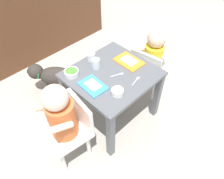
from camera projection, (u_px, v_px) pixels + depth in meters
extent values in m
plane|color=#9E998E|center=(112.00, 114.00, 1.86)|extent=(7.00, 7.00, 0.00)
cube|color=#56331E|center=(20.00, 9.00, 2.12)|extent=(1.79, 0.39, 1.02)
cube|color=#515459|center=(112.00, 75.00, 1.53)|extent=(0.58, 0.55, 0.03)
cube|color=#515459|center=(111.00, 136.00, 1.45)|extent=(0.04, 0.04, 0.44)
cube|color=#515459|center=(157.00, 96.00, 1.71)|extent=(0.04, 0.04, 0.44)
cube|color=#515459|center=(66.00, 98.00, 1.69)|extent=(0.04, 0.04, 0.44)
cube|color=#515459|center=(113.00, 67.00, 1.95)|extent=(0.04, 0.04, 0.44)
cube|color=white|center=(66.00, 132.00, 1.44)|extent=(0.31, 0.31, 0.02)
cube|color=white|center=(81.00, 112.00, 1.41)|extent=(0.06, 0.27, 0.22)
cylinder|color=#D86633|center=(62.00, 119.00, 1.34)|extent=(0.17, 0.17, 0.27)
sphere|color=beige|center=(55.00, 98.00, 1.19)|extent=(0.15, 0.15, 0.15)
cylinder|color=white|center=(50.00, 140.00, 1.55)|extent=(0.03, 0.03, 0.24)
cylinder|color=white|center=(63.00, 161.00, 1.44)|extent=(0.03, 0.03, 0.24)
cylinder|color=white|center=(74.00, 126.00, 1.63)|extent=(0.03, 0.03, 0.24)
cylinder|color=white|center=(88.00, 145.00, 1.52)|extent=(0.03, 0.03, 0.24)
cylinder|color=beige|center=(46.00, 106.00, 1.32)|extent=(0.15, 0.06, 0.09)
cylinder|color=beige|center=(61.00, 127.00, 1.21)|extent=(0.15, 0.06, 0.09)
cube|color=white|center=(151.00, 68.00, 1.89)|extent=(0.32, 0.32, 0.02)
cube|color=white|center=(145.00, 65.00, 1.74)|extent=(0.06, 0.27, 0.22)
cylinder|color=yellow|center=(153.00, 57.00, 1.81)|extent=(0.16, 0.16, 0.22)
sphere|color=beige|center=(157.00, 39.00, 1.69)|extent=(0.15, 0.15, 0.15)
cylinder|color=white|center=(164.00, 78.00, 2.00)|extent=(0.03, 0.03, 0.24)
cylinder|color=white|center=(146.00, 69.00, 2.09)|extent=(0.03, 0.03, 0.24)
cylinder|color=white|center=(154.00, 90.00, 1.89)|extent=(0.03, 0.03, 0.24)
cylinder|color=white|center=(134.00, 81.00, 1.97)|extent=(0.03, 0.03, 0.24)
cylinder|color=beige|center=(166.00, 53.00, 1.76)|extent=(0.15, 0.06, 0.09)
cylinder|color=beige|center=(148.00, 45.00, 1.83)|extent=(0.15, 0.06, 0.09)
ellipsoid|color=#332D28|center=(57.00, 76.00, 1.92)|extent=(0.32, 0.34, 0.18)
sphere|color=#332D28|center=(36.00, 71.00, 1.90)|extent=(0.13, 0.13, 0.13)
sphere|color=black|center=(30.00, 72.00, 1.90)|extent=(0.06, 0.06, 0.06)
torus|color=green|center=(40.00, 73.00, 1.91)|extent=(0.11, 0.10, 0.11)
sphere|color=#332D28|center=(72.00, 74.00, 1.89)|extent=(0.05, 0.05, 0.05)
cylinder|color=#332D28|center=(52.00, 82.00, 2.05)|extent=(0.04, 0.04, 0.11)
cylinder|color=#332D28|center=(49.00, 90.00, 1.98)|extent=(0.04, 0.04, 0.11)
cylinder|color=#332D28|center=(69.00, 84.00, 2.04)|extent=(0.04, 0.04, 0.11)
cylinder|color=#332D28|center=(67.00, 91.00, 1.97)|extent=(0.04, 0.04, 0.11)
cube|color=#388CD8|center=(93.00, 86.00, 1.43)|extent=(0.14, 0.19, 0.01)
cube|color=white|center=(93.00, 85.00, 1.43)|extent=(0.08, 0.11, 0.01)
cube|color=orange|center=(129.00, 61.00, 1.61)|extent=(0.15, 0.21, 0.01)
cube|color=white|center=(129.00, 61.00, 1.60)|extent=(0.08, 0.12, 0.01)
cylinder|color=white|center=(91.00, 57.00, 1.61)|extent=(0.06, 0.06, 0.06)
cylinder|color=silver|center=(91.00, 59.00, 1.62)|extent=(0.06, 0.06, 0.02)
cylinder|color=white|center=(96.00, 64.00, 1.54)|extent=(0.06, 0.06, 0.07)
cylinder|color=silver|center=(96.00, 66.00, 1.56)|extent=(0.05, 0.05, 0.03)
cylinder|color=white|center=(117.00, 92.00, 1.37)|extent=(0.08, 0.08, 0.04)
cylinder|color=#B26633|center=(118.00, 90.00, 1.36)|extent=(0.06, 0.06, 0.01)
cylinder|color=white|center=(72.00, 73.00, 1.50)|extent=(0.10, 0.10, 0.04)
cylinder|color=#4C8C33|center=(71.00, 71.00, 1.49)|extent=(0.08, 0.08, 0.01)
cylinder|color=silver|center=(135.00, 82.00, 1.46)|extent=(0.07, 0.02, 0.01)
ellipsoid|color=silver|center=(138.00, 78.00, 1.49)|extent=(0.03, 0.03, 0.01)
cylinder|color=silver|center=(115.00, 75.00, 1.50)|extent=(0.07, 0.03, 0.01)
ellipsoid|color=silver|center=(122.00, 74.00, 1.52)|extent=(0.03, 0.03, 0.01)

